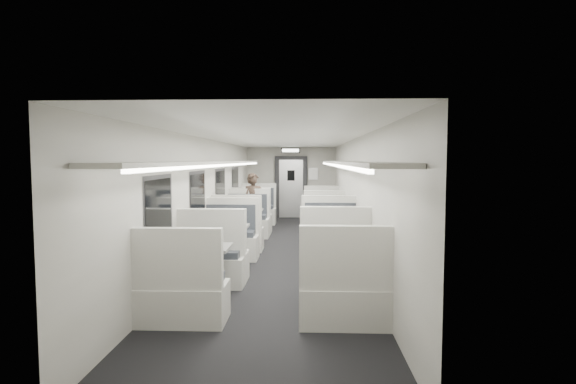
# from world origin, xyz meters

# --- Properties ---
(room) EXTENTS (3.24, 12.24, 2.64)m
(room) POSITION_xyz_m (0.00, 0.00, 1.20)
(room) COLOR black
(room) RESTS_ON ground
(booth_left_a) EXTENTS (1.15, 2.32, 1.24)m
(booth_left_a) POSITION_xyz_m (-1.00, 3.62, 0.42)
(booth_left_a) COLOR beige
(booth_left_a) RESTS_ON room
(booth_left_b) EXTENTS (1.14, 2.30, 1.23)m
(booth_left_b) POSITION_xyz_m (-1.00, 1.27, 0.41)
(booth_left_b) COLOR beige
(booth_left_b) RESTS_ON room
(booth_left_c) EXTENTS (1.11, 2.26, 1.21)m
(booth_left_c) POSITION_xyz_m (-1.00, -1.25, 0.40)
(booth_left_c) COLOR beige
(booth_left_c) RESTS_ON room
(booth_left_d) EXTENTS (1.10, 2.22, 1.19)m
(booth_left_d) POSITION_xyz_m (-1.00, -3.10, 0.40)
(booth_left_d) COLOR beige
(booth_left_d) RESTS_ON room
(booth_right_a) EXTENTS (1.10, 2.23, 1.19)m
(booth_right_a) POSITION_xyz_m (1.00, 3.31, 0.40)
(booth_right_a) COLOR beige
(booth_right_a) RESTS_ON room
(booth_right_b) EXTENTS (1.10, 2.23, 1.19)m
(booth_right_b) POSITION_xyz_m (1.00, 1.17, 0.40)
(booth_right_b) COLOR beige
(booth_right_b) RESTS_ON room
(booth_right_c) EXTENTS (1.16, 2.35, 1.26)m
(booth_right_c) POSITION_xyz_m (1.00, -1.29, 0.42)
(booth_right_c) COLOR beige
(booth_right_c) RESTS_ON room
(booth_right_d) EXTENTS (1.13, 2.29, 1.22)m
(booth_right_d) POSITION_xyz_m (1.00, -3.06, 0.41)
(booth_right_d) COLOR beige
(booth_right_d) RESTS_ON room
(passenger) EXTENTS (0.70, 0.59, 1.63)m
(passenger) POSITION_xyz_m (-0.85, 2.35, 0.82)
(passenger) COLOR black
(passenger) RESTS_ON room
(window_a) EXTENTS (0.02, 1.18, 0.84)m
(window_a) POSITION_xyz_m (-1.49, 3.40, 1.35)
(window_a) COLOR black
(window_a) RESTS_ON room
(window_b) EXTENTS (0.02, 1.18, 0.84)m
(window_b) POSITION_xyz_m (-1.49, 1.20, 1.35)
(window_b) COLOR black
(window_b) RESTS_ON room
(window_c) EXTENTS (0.02, 1.18, 0.84)m
(window_c) POSITION_xyz_m (-1.49, -1.00, 1.35)
(window_c) COLOR black
(window_c) RESTS_ON room
(window_d) EXTENTS (0.02, 1.18, 0.84)m
(window_d) POSITION_xyz_m (-1.49, -3.20, 1.35)
(window_d) COLOR black
(window_d) RESTS_ON room
(luggage_rack_left) EXTENTS (0.46, 10.40, 0.09)m
(luggage_rack_left) POSITION_xyz_m (-1.24, -0.30, 1.92)
(luggage_rack_left) COLOR beige
(luggage_rack_left) RESTS_ON room
(luggage_rack_right) EXTENTS (0.46, 10.40, 0.09)m
(luggage_rack_right) POSITION_xyz_m (1.24, -0.30, 1.92)
(luggage_rack_right) COLOR beige
(luggage_rack_right) RESTS_ON room
(vestibule_door) EXTENTS (1.10, 0.13, 2.10)m
(vestibule_door) POSITION_xyz_m (0.00, 5.93, 1.04)
(vestibule_door) COLOR black
(vestibule_door) RESTS_ON room
(exit_sign) EXTENTS (0.62, 0.12, 0.16)m
(exit_sign) POSITION_xyz_m (0.00, 5.44, 2.28)
(exit_sign) COLOR black
(exit_sign) RESTS_ON room
(wall_notice) EXTENTS (0.32, 0.02, 0.40)m
(wall_notice) POSITION_xyz_m (0.75, 5.92, 1.50)
(wall_notice) COLOR white
(wall_notice) RESTS_ON room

